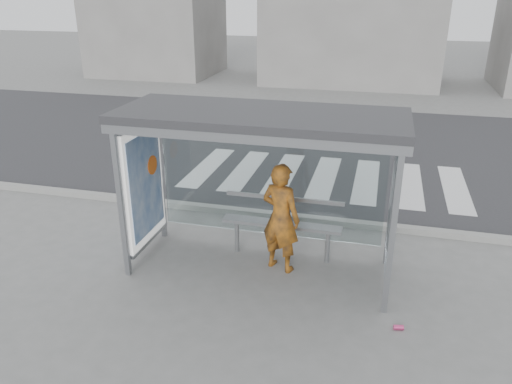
{
  "coord_description": "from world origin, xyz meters",
  "views": [
    {
      "loc": [
        1.71,
        -6.89,
        4.3
      ],
      "look_at": [
        -0.11,
        0.2,
        1.27
      ],
      "focal_mm": 35.0,
      "sensor_mm": 36.0,
      "label": 1
    }
  ],
  "objects_px": {
    "person": "(281,218)",
    "soda_can": "(398,327)",
    "bench": "(282,224)",
    "bus_shelter": "(237,150)"
  },
  "relations": [
    {
      "from": "bus_shelter",
      "to": "bench",
      "type": "distance_m",
      "value": 1.57
    },
    {
      "from": "bus_shelter",
      "to": "soda_can",
      "type": "relative_size",
      "value": 32.17
    },
    {
      "from": "bus_shelter",
      "to": "soda_can",
      "type": "xyz_separation_m",
      "value": [
        2.57,
        -1.13,
        -1.95
      ]
    },
    {
      "from": "bus_shelter",
      "to": "person",
      "type": "distance_m",
      "value": 1.28
    },
    {
      "from": "bus_shelter",
      "to": "person",
      "type": "bearing_deg",
      "value": 3.93
    },
    {
      "from": "bus_shelter",
      "to": "bench",
      "type": "height_order",
      "value": "bus_shelter"
    },
    {
      "from": "person",
      "to": "bench",
      "type": "bearing_deg",
      "value": -62.09
    },
    {
      "from": "person",
      "to": "bench",
      "type": "height_order",
      "value": "person"
    },
    {
      "from": "person",
      "to": "soda_can",
      "type": "xyz_separation_m",
      "value": [
        1.89,
        -1.18,
        -0.87
      ]
    },
    {
      "from": "person",
      "to": "soda_can",
      "type": "height_order",
      "value": "person"
    }
  ]
}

